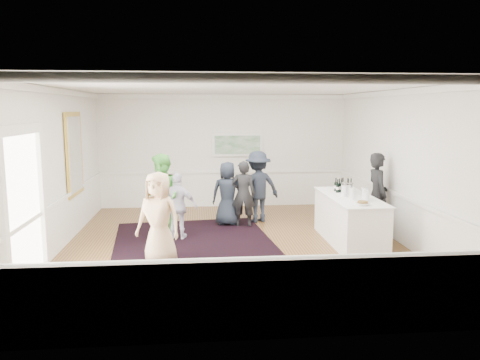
{
  "coord_description": "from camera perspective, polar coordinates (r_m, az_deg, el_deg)",
  "views": [
    {
      "loc": [
        -0.74,
        -9.3,
        2.79
      ],
      "look_at": [
        0.13,
        0.2,
        1.34
      ],
      "focal_mm": 35.0,
      "sensor_mm": 36.0,
      "label": 1
    }
  ],
  "objects": [
    {
      "name": "landscape_painting",
      "position": [
        13.33,
        -0.32,
        4.32
      ],
      "size": [
        1.44,
        0.06,
        0.66
      ],
      "color": "white",
      "rests_on": "wall_back"
    },
    {
      "name": "area_rug",
      "position": [
        9.77,
        -5.53,
        -7.91
      ],
      "size": [
        3.7,
        4.6,
        0.02
      ],
      "primitive_type": "cube",
      "rotation": [
        0.0,
        0.0,
        0.1
      ],
      "color": "black",
      "rests_on": "floor"
    },
    {
      "name": "doorway",
      "position": [
        8.0,
        -24.94,
        -2.02
      ],
      "size": [
        0.1,
        1.78,
        2.56
      ],
      "color": "white",
      "rests_on": "wall_left"
    },
    {
      "name": "ceiling",
      "position": [
        9.34,
        -0.7,
        11.19
      ],
      "size": [
        7.0,
        8.0,
        0.02
      ],
      "primitive_type": "cube",
      "color": "white",
      "rests_on": "wall_back"
    },
    {
      "name": "wainscoting",
      "position": [
        9.61,
        -0.67,
        -5.12
      ],
      "size": [
        7.0,
        8.0,
        1.0
      ],
      "primitive_type": null,
      "color": "white",
      "rests_on": "floor"
    },
    {
      "name": "nut_bowl",
      "position": [
        9.1,
        14.73,
        -2.76
      ],
      "size": [
        0.26,
        0.26,
        0.08
      ],
      "color": "white",
      "rests_on": "serving_table"
    },
    {
      "name": "floor",
      "position": [
        9.74,
        -0.67,
        -7.98
      ],
      "size": [
        8.0,
        8.0,
        0.0
      ],
      "primitive_type": "plane",
      "color": "brown",
      "rests_on": "ground"
    },
    {
      "name": "wall_back",
      "position": [
        13.37,
        -2.05,
        3.56
      ],
      "size": [
        7.0,
        0.02,
        3.2
      ],
      "primitive_type": "cube",
      "color": "white",
      "rests_on": "floor"
    },
    {
      "name": "mirror",
      "position": [
        10.99,
        -19.53,
        3.0
      ],
      "size": [
        0.05,
        1.25,
        1.85
      ],
      "color": "gold",
      "rests_on": "wall_left"
    },
    {
      "name": "juice_pitchers",
      "position": [
        9.68,
        14.05,
        -1.56
      ],
      "size": [
        0.43,
        0.66,
        0.24
      ],
      "color": "#6EA139",
      "rests_on": "serving_table"
    },
    {
      "name": "guest_dark_a",
      "position": [
        11.58,
        2.18,
        -0.82
      ],
      "size": [
        1.29,
        0.98,
        1.76
      ],
      "primitive_type": "imported",
      "rotation": [
        0.0,
        0.0,
        3.46
      ],
      "color": "#1C232F",
      "rests_on": "floor"
    },
    {
      "name": "guest_tan",
      "position": [
        8.49,
        -9.89,
        -4.69
      ],
      "size": [
        0.97,
        0.81,
        1.7
      ],
      "primitive_type": "imported",
      "rotation": [
        0.0,
        0.0,
        -0.38
      ],
      "color": "tan",
      "rests_on": "floor"
    },
    {
      "name": "wall_right",
      "position": [
        10.29,
        19.14,
        1.55
      ],
      "size": [
        0.02,
        8.0,
        3.2
      ],
      "primitive_type": "cube",
      "color": "white",
      "rests_on": "floor"
    },
    {
      "name": "ice_bucket",
      "position": [
        10.2,
        12.87,
        -1.04
      ],
      "size": [
        0.26,
        0.26,
        0.25
      ],
      "primitive_type": "cylinder",
      "color": "silver",
      "rests_on": "serving_table"
    },
    {
      "name": "wall_front",
      "position": [
        5.48,
        2.64,
        -3.87
      ],
      "size": [
        7.0,
        0.02,
        3.2
      ],
      "primitive_type": "cube",
      "color": "white",
      "rests_on": "floor"
    },
    {
      "name": "guest_green",
      "position": [
        10.19,
        -9.42,
        -2.01
      ],
      "size": [
        1.11,
        1.14,
        1.84
      ],
      "primitive_type": "imported",
      "rotation": [
        0.0,
        0.0,
        -0.87
      ],
      "color": "#5AC24D",
      "rests_on": "floor"
    },
    {
      "name": "wine_bottles",
      "position": [
        10.47,
        12.45,
        -0.56
      ],
      "size": [
        0.4,
        0.28,
        0.31
      ],
      "color": "black",
      "rests_on": "serving_table"
    },
    {
      "name": "guest_dark_b",
      "position": [
        11.1,
        0.41,
        -1.7
      ],
      "size": [
        0.63,
        0.46,
        1.58
      ],
      "primitive_type": "imported",
      "rotation": [
        0.0,
        0.0,
        2.99
      ],
      "color": "black",
      "rests_on": "floor"
    },
    {
      "name": "serving_table",
      "position": [
        10.09,
        13.18,
        -4.69
      ],
      "size": [
        0.93,
        2.45,
        0.99
      ],
      "color": "white",
      "rests_on": "floor"
    },
    {
      "name": "wall_left",
      "position": [
        9.78,
        -21.6,
        1.07
      ],
      "size": [
        0.02,
        8.0,
        3.2
      ],
      "primitive_type": "cube",
      "color": "white",
      "rests_on": "floor"
    },
    {
      "name": "guest_navy",
      "position": [
        11.26,
        -1.53,
        -1.66
      ],
      "size": [
        0.82,
        0.6,
        1.55
      ],
      "primitive_type": "imported",
      "rotation": [
        0.0,
        0.0,
        2.99
      ],
      "color": "#1C232F",
      "rests_on": "floor"
    },
    {
      "name": "bartender",
      "position": [
        10.74,
        16.39,
        -1.7
      ],
      "size": [
        0.45,
        0.68,
        1.85
      ],
      "primitive_type": "imported",
      "rotation": [
        0.0,
        0.0,
        1.58
      ],
      "color": "black",
      "rests_on": "floor"
    },
    {
      "name": "guest_lilac",
      "position": [
        10.12,
        -7.54,
        -3.2
      ],
      "size": [
        0.91,
        0.57,
        1.44
      ],
      "primitive_type": "imported",
      "rotation": [
        0.0,
        0.0,
        2.87
      ],
      "color": "silver",
      "rests_on": "floor"
    }
  ]
}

